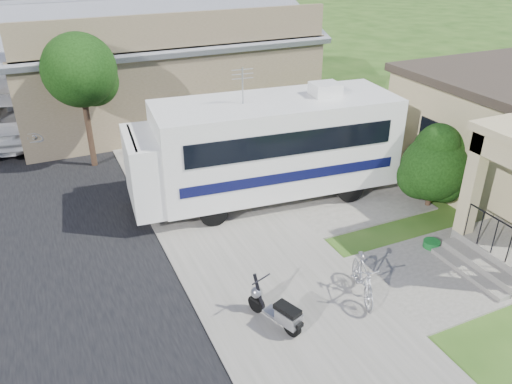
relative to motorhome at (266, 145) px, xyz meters
name	(u,v)px	position (x,y,z in m)	size (l,w,h in m)	color
ground	(319,281)	(-0.67, -4.32, -1.74)	(120.00, 120.00, 0.00)	#204412
sidewalk_slab	(165,143)	(-1.67, 5.68, -1.71)	(4.00, 80.00, 0.06)	#626058
driveway_slab	(287,189)	(0.83, 0.18, -1.71)	(7.00, 6.00, 0.05)	#626058
walk_slab	(447,272)	(2.33, -5.32, -1.71)	(4.00, 3.00, 0.05)	#626058
warehouse	(159,68)	(-0.67, 9.64, 0.25)	(12.50, 8.40, 5.04)	brown
street_tree_a	(83,73)	(-4.37, 4.73, 1.51)	(2.44, 2.40, 4.58)	black
street_tree_b	(55,24)	(-4.37, 14.73, 1.66)	(2.44, 2.40, 4.73)	black
street_tree_c	(43,7)	(-4.37, 23.73, 1.37)	(2.44, 2.40, 4.42)	black
motorhome	(266,145)	(0.00, 0.00, 0.00)	(8.08, 3.20, 4.04)	silver
shrub	(434,165)	(4.24, -2.46, -0.40)	(2.12, 2.02, 2.60)	black
scooter	(278,311)	(-2.27, -5.29, -1.30)	(0.75, 1.41, 0.96)	black
bicycle	(363,280)	(-0.13, -5.23, -1.25)	(0.46, 1.62, 0.97)	#97979E
pickup_truck	(20,115)	(-6.62, 8.88, -0.86)	(2.91, 6.31, 1.75)	silver
van	(1,78)	(-7.30, 15.42, -0.87)	(2.42, 5.96, 1.73)	silver
garden_hose	(431,245)	(2.69, -4.34, -1.64)	(0.43, 0.43, 0.19)	#125B22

